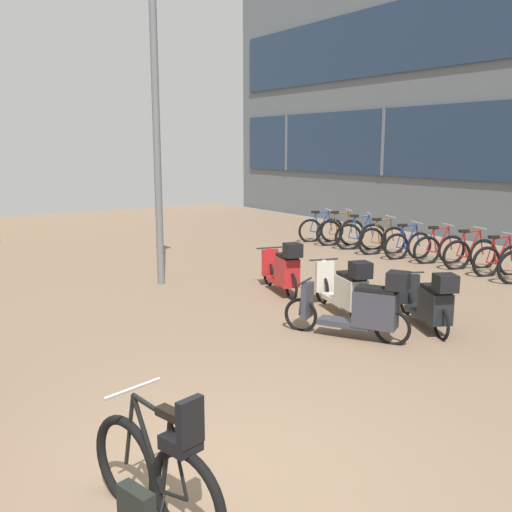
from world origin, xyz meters
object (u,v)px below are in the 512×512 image
object	(u,v)px
scooter_extra	(430,302)
scooter_mid	(346,289)
bicycle_rack_07	(361,236)
bicycle_rack_04	(439,249)
bicycle_rack_03	(470,254)
bicycle_rack_08	(340,232)
lamp_post	(156,106)
scooter_near	(364,308)
scooter_far	(284,270)
bicycle_rack_02	(499,260)
bicycle_rack_05	(408,245)
bicycle_foreground	(156,477)
bicycle_rack_06	(382,240)
bicycle_rack_09	(321,230)

from	to	relation	value
scooter_extra	scooter_mid	bearing A→B (deg)	114.24
bicycle_rack_07	bicycle_rack_04	bearing A→B (deg)	-85.33
bicycle_rack_03	bicycle_rack_08	xyz separation A→B (m)	(-0.22, 3.91, 0.02)
lamp_post	scooter_near	bearing A→B (deg)	-79.56
bicycle_rack_03	scooter_far	xyz separation A→B (m)	(-4.75, 0.53, 0.13)
scooter_far	bicycle_rack_03	bearing A→B (deg)	-6.39
bicycle_rack_02	scooter_mid	size ratio (longest dim) A/B	0.68
bicycle_rack_03	bicycle_rack_07	distance (m)	3.14
scooter_near	bicycle_rack_04	bearing A→B (deg)	28.46
bicycle_rack_08	scooter_near	world-z (taller)	scooter_near
bicycle_rack_05	scooter_near	distance (m)	6.34
bicycle_rack_05	bicycle_rack_02	bearing A→B (deg)	-87.40
bicycle_rack_07	scooter_extra	xyz separation A→B (m)	(-4.03, -5.48, 0.08)
bicycle_rack_05	bicycle_rack_07	distance (m)	1.57
bicycle_rack_03	scooter_extra	xyz separation A→B (m)	(-4.27, -2.36, 0.09)
bicycle_rack_07	scooter_mid	world-z (taller)	scooter_mid
bicycle_rack_05	lamp_post	world-z (taller)	lamp_post
bicycle_foreground	bicycle_rack_08	distance (m)	12.33
bicycle_rack_03	lamp_post	bearing A→B (deg)	157.71
scooter_near	scooter_extra	world-z (taller)	scooter_near
bicycle_rack_04	bicycle_rack_07	world-z (taller)	bicycle_rack_07
scooter_mid	bicycle_rack_03	bearing A→B (deg)	13.43
bicycle_rack_07	bicycle_foreground	bearing A→B (deg)	-141.58
bicycle_rack_06	bicycle_rack_08	world-z (taller)	bicycle_rack_08
scooter_far	lamp_post	bearing A→B (deg)	126.21
bicycle_rack_04	bicycle_rack_09	xyz separation A→B (m)	(-0.20, 3.91, 0.00)
bicycle_rack_04	lamp_post	size ratio (longest dim) A/B	0.19
bicycle_rack_02	bicycle_rack_05	bearing A→B (deg)	92.60
bicycle_rack_05	scooter_far	size ratio (longest dim) A/B	0.76
bicycle_foreground	bicycle_rack_02	size ratio (longest dim) A/B	1.15
scooter_mid	bicycle_rack_04	bearing A→B (deg)	22.08
bicycle_rack_07	lamp_post	size ratio (longest dim) A/B	0.19
bicycle_rack_08	bicycle_rack_09	xyz separation A→B (m)	(-0.02, 0.78, -0.02)
bicycle_rack_02	scooter_far	xyz separation A→B (m)	(-4.65, 1.31, 0.14)
bicycle_rack_03	bicycle_rack_05	size ratio (longest dim) A/B	1.01
bicycle_rack_08	scooter_far	size ratio (longest dim) A/B	0.79
scooter_extra	lamp_post	size ratio (longest dim) A/B	0.26
bicycle_rack_05	bicycle_rack_08	xyz separation A→B (m)	(-0.01, 2.35, 0.03)
bicycle_rack_05	scooter_mid	world-z (taller)	scooter_mid
bicycle_rack_04	bicycle_rack_05	world-z (taller)	bicycle_rack_04
bicycle_rack_07	bicycle_rack_03	bearing A→B (deg)	-85.61
scooter_far	scooter_extra	distance (m)	2.93
bicycle_rack_05	bicycle_rack_09	world-z (taller)	bicycle_rack_09
bicycle_foreground	scooter_far	size ratio (longest dim) A/B	0.85
bicycle_rack_04	bicycle_rack_08	size ratio (longest dim) A/B	0.92
lamp_post	bicycle_foreground	bearing A→B (deg)	-115.74
bicycle_rack_03	bicycle_rack_07	size ratio (longest dim) A/B	1.08
scooter_mid	scooter_far	xyz separation A→B (m)	(0.06, 1.68, 0.01)
bicycle_rack_02	bicycle_rack_04	bearing A→B (deg)	87.82
bicycle_rack_05	bicycle_rack_06	size ratio (longest dim) A/B	0.97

